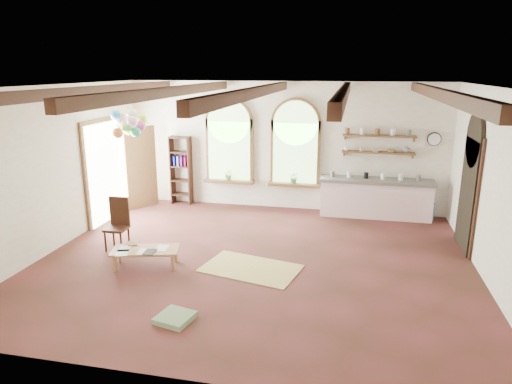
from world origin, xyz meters
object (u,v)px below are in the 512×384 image
(side_chair, at_px, (117,234))
(coffee_table, at_px, (146,251))
(kitchen_counter, at_px, (375,198))
(balloon_cluster, at_px, (128,124))

(side_chair, bearing_deg, coffee_table, -36.37)
(coffee_table, bearing_deg, kitchen_counter, 42.78)
(kitchen_counter, height_order, balloon_cluster, balloon_cluster)
(balloon_cluster, bearing_deg, kitchen_counter, 18.66)
(kitchen_counter, height_order, coffee_table, kitchen_counter)
(coffee_table, height_order, balloon_cluster, balloon_cluster)
(coffee_table, bearing_deg, side_chair, 143.63)
(kitchen_counter, relative_size, coffee_table, 2.08)
(side_chair, relative_size, balloon_cluster, 0.90)
(kitchen_counter, xyz_separation_m, side_chair, (-5.10, -3.19, -0.18))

